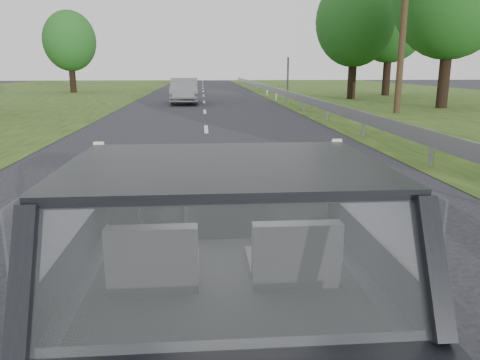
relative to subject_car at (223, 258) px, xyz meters
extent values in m
plane|color=#393842|center=(0.00, 0.00, -0.72)|extent=(140.00, 140.00, 0.00)
cube|color=black|center=(0.00, 0.00, 0.00)|extent=(1.80, 4.00, 1.45)
cube|color=black|center=(0.00, 0.62, 0.12)|extent=(1.58, 0.45, 0.30)
cube|color=black|center=(-0.40, -0.29, 0.16)|extent=(0.50, 0.72, 0.42)
cube|color=black|center=(0.40, -0.29, 0.16)|extent=(0.50, 0.72, 0.42)
torus|color=black|center=(-0.40, 0.33, 0.20)|extent=(0.36, 0.36, 0.04)
ellipsoid|color=gray|center=(0.30, 0.65, 0.36)|extent=(0.60, 0.29, 0.26)
cube|color=#A4A5A7|center=(4.30, 10.00, -0.15)|extent=(0.05, 90.00, 0.32)
imported|color=#A9ACB1|center=(-1.06, 23.07, -0.05)|extent=(1.70, 4.15, 1.36)
cube|color=#144122|center=(4.52, 22.65, 0.50)|extent=(0.30, 0.98, 2.45)
cylinder|color=#4A3721|center=(8.24, 16.83, 3.44)|extent=(0.35, 0.35, 8.34)
camera|label=1|loc=(-0.11, -2.81, 1.20)|focal=35.00mm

